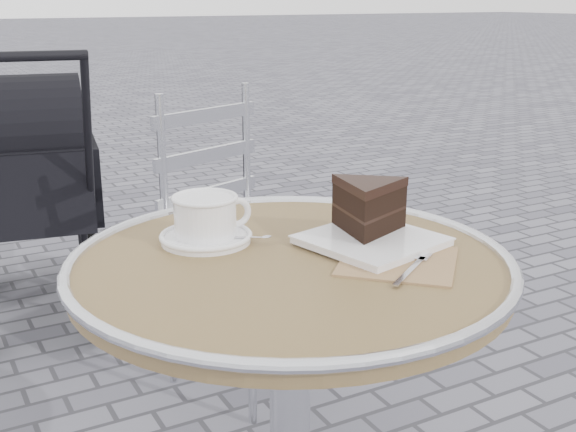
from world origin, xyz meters
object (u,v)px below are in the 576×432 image
cafe_table (290,351)px  bistro_chair (226,204)px  cake_plate_set (370,214)px  cappuccino_set (207,221)px  baby_stroller (32,193)px

cafe_table → bistro_chair: 0.98m
cake_plate_set → bistro_chair: bistro_chair is taller
cappuccino_set → bistro_chair: 0.90m
cappuccino_set → cake_plate_set: cake_plate_set is taller
cafe_table → bistro_chair: bistro_chair is taller
cafe_table → bistro_chair: (0.30, 0.94, -0.02)m
baby_stroller → cake_plate_set: bearing=-70.4°
cake_plate_set → baby_stroller: 1.77m
cappuccino_set → cake_plate_set: size_ratio=0.51×
bistro_chair → baby_stroller: bearing=97.8°
cappuccino_set → bistro_chair: (0.38, 0.79, -0.22)m
cafe_table → baby_stroller: bearing=94.3°
cafe_table → bistro_chair: size_ratio=0.84×
cafe_table → cappuccino_set: bearing=119.6°
cappuccino_set → cake_plate_set: 0.28m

